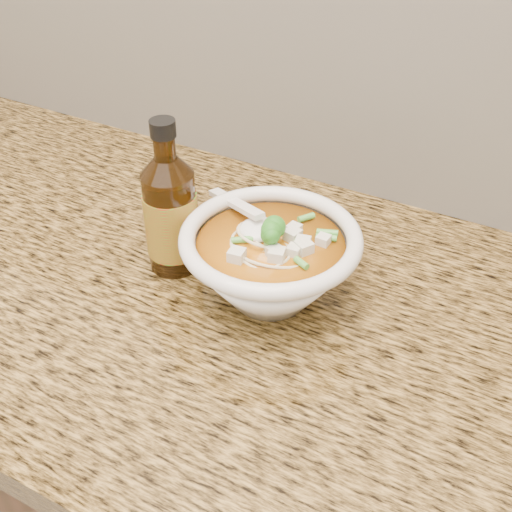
% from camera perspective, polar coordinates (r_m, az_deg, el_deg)
% --- Properties ---
extents(cabinet, '(4.00, 0.65, 0.86)m').
position_cam_1_polar(cabinet, '(1.20, -3.03, -19.87)').
color(cabinet, '#362210').
rests_on(cabinet, ground).
extents(counter_slab, '(4.00, 0.68, 0.04)m').
position_cam_1_polar(counter_slab, '(0.86, -4.00, -3.36)').
color(counter_slab, olive).
rests_on(counter_slab, cabinet).
extents(soup_bowl, '(0.24, 0.22, 0.12)m').
position_cam_1_polar(soup_bowl, '(0.79, 1.26, -0.71)').
color(soup_bowl, white).
rests_on(soup_bowl, counter_slab).
extents(hot_sauce_bottle, '(0.09, 0.09, 0.21)m').
position_cam_1_polar(hot_sauce_bottle, '(0.84, -7.57, 3.64)').
color(hot_sauce_bottle, '#361E07').
rests_on(hot_sauce_bottle, counter_slab).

